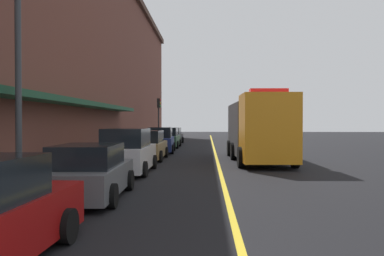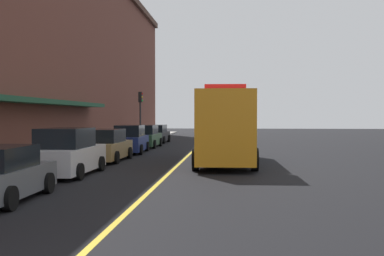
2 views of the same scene
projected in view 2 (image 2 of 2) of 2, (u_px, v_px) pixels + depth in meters
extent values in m
plane|color=black|center=(191.00, 153.00, 29.78)|extent=(112.00, 112.00, 0.00)
cube|color=#ADA8A0|center=(97.00, 151.00, 30.29)|extent=(2.40, 70.00, 0.15)
cube|color=gold|center=(191.00, 153.00, 29.78)|extent=(0.16, 70.00, 0.01)
cube|color=#19472D|center=(26.00, 100.00, 21.30)|extent=(1.20, 22.40, 0.24)
cylinder|color=black|center=(48.00, 183.00, 14.29)|extent=(0.24, 0.65, 0.64)
cylinder|color=black|center=(10.00, 198.00, 11.63)|extent=(0.24, 0.65, 0.64)
cube|color=silver|center=(68.00, 159.00, 18.67)|extent=(1.88, 4.58, 0.95)
cube|color=black|center=(66.00, 138.00, 18.42)|extent=(1.69, 2.52, 0.78)
cylinder|color=black|center=(58.00, 163.00, 20.17)|extent=(0.22, 0.64, 0.64)
cylinder|color=black|center=(101.00, 164.00, 20.01)|extent=(0.22, 0.64, 0.64)
cylinder|color=black|center=(30.00, 171.00, 17.35)|extent=(0.22, 0.64, 0.64)
cylinder|color=black|center=(79.00, 172.00, 17.19)|extent=(0.22, 0.64, 0.64)
cube|color=#A5844C|center=(106.00, 150.00, 24.46)|extent=(1.80, 4.74, 0.83)
cube|color=black|center=(105.00, 136.00, 24.20)|extent=(1.61, 2.61, 0.68)
cylinder|color=black|center=(98.00, 153.00, 26.00)|extent=(0.22, 0.64, 0.64)
cylinder|color=black|center=(129.00, 153.00, 25.84)|extent=(0.22, 0.64, 0.64)
cylinder|color=black|center=(81.00, 157.00, 23.09)|extent=(0.22, 0.64, 0.64)
cylinder|color=black|center=(116.00, 158.00, 22.93)|extent=(0.22, 0.64, 0.64)
cube|color=navy|center=(131.00, 143.00, 29.75)|extent=(1.90, 4.57, 0.89)
cube|color=black|center=(130.00, 131.00, 29.50)|extent=(1.65, 2.54, 0.73)
cylinder|color=black|center=(121.00, 146.00, 31.19)|extent=(0.25, 0.65, 0.64)
cylinder|color=black|center=(147.00, 146.00, 31.11)|extent=(0.25, 0.65, 0.64)
cylinder|color=black|center=(112.00, 149.00, 28.40)|extent=(0.25, 0.65, 0.64)
cylinder|color=black|center=(141.00, 150.00, 28.32)|extent=(0.25, 0.65, 0.64)
cube|color=#2D5133|center=(145.00, 139.00, 35.00)|extent=(1.91, 4.61, 0.84)
cube|color=black|center=(144.00, 129.00, 34.75)|extent=(1.71, 2.54, 0.68)
cylinder|color=black|center=(137.00, 142.00, 36.51)|extent=(0.22, 0.64, 0.64)
cylinder|color=black|center=(160.00, 142.00, 36.34)|extent=(0.22, 0.64, 0.64)
cylinder|color=black|center=(128.00, 144.00, 33.68)|extent=(0.22, 0.64, 0.64)
cylinder|color=black|center=(154.00, 144.00, 33.51)|extent=(0.22, 0.64, 0.64)
cube|color=black|center=(156.00, 136.00, 40.89)|extent=(1.91, 4.51, 0.78)
cube|color=black|center=(156.00, 128.00, 40.65)|extent=(1.68, 2.50, 0.64)
cylinder|color=black|center=(149.00, 138.00, 42.37)|extent=(0.24, 0.65, 0.64)
cylinder|color=black|center=(169.00, 138.00, 42.18)|extent=(0.24, 0.65, 0.64)
cylinder|color=black|center=(143.00, 140.00, 39.62)|extent=(0.24, 0.65, 0.64)
cylinder|color=black|center=(164.00, 140.00, 39.42)|extent=(0.24, 0.65, 0.64)
cube|color=orange|center=(225.00, 127.00, 19.93)|extent=(2.58, 2.69, 3.20)
cube|color=#3F3F42|center=(224.00, 127.00, 24.81)|extent=(2.67, 6.45, 2.94)
cube|color=red|center=(225.00, 87.00, 19.89)|extent=(1.78, 0.64, 0.24)
cylinder|color=black|center=(255.00, 160.00, 19.99)|extent=(0.32, 1.01, 1.00)
cylinder|color=black|center=(196.00, 159.00, 20.14)|extent=(0.32, 1.01, 1.00)
cylinder|color=black|center=(249.00, 152.00, 23.97)|extent=(0.32, 1.01, 1.00)
cylinder|color=black|center=(200.00, 152.00, 24.12)|extent=(0.32, 1.01, 1.00)
cylinder|color=black|center=(246.00, 149.00, 26.55)|extent=(0.32, 1.01, 1.00)
cylinder|color=black|center=(202.00, 148.00, 26.70)|extent=(0.32, 1.01, 1.00)
cylinder|color=#4C4C51|center=(52.00, 154.00, 20.57)|extent=(0.07, 0.07, 1.05)
cube|color=black|center=(52.00, 139.00, 20.55)|extent=(0.14, 0.18, 0.28)
cylinder|color=#4C4C51|center=(139.00, 136.00, 39.89)|extent=(0.07, 0.07, 1.05)
cube|color=black|center=(139.00, 128.00, 39.87)|extent=(0.14, 0.18, 0.28)
cylinder|color=#232326|center=(140.00, 122.00, 40.31)|extent=(0.14, 0.14, 3.40)
cube|color=black|center=(140.00, 97.00, 40.25)|extent=(0.28, 0.36, 0.90)
sphere|color=red|center=(142.00, 94.00, 40.23)|extent=(0.16, 0.16, 0.16)
sphere|color=gold|center=(142.00, 97.00, 40.24)|extent=(0.16, 0.16, 0.16)
sphere|color=green|center=(142.00, 101.00, 40.25)|extent=(0.16, 0.16, 0.16)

